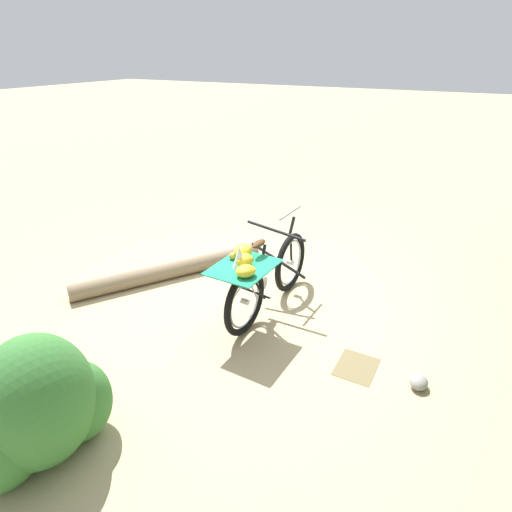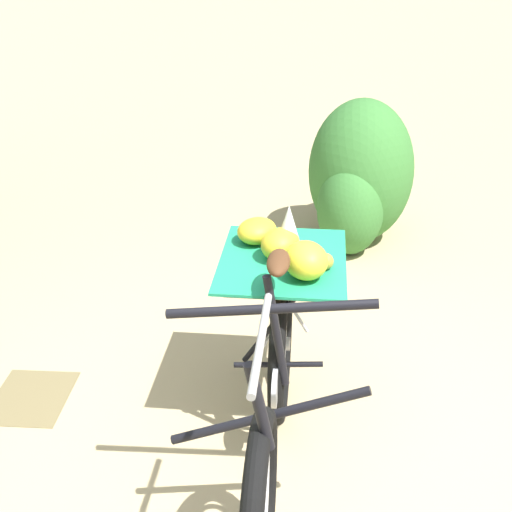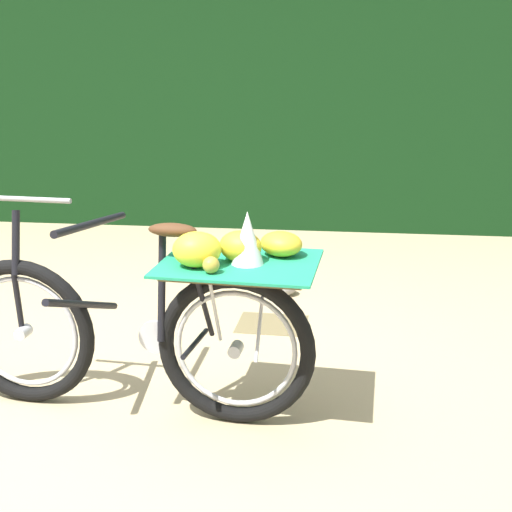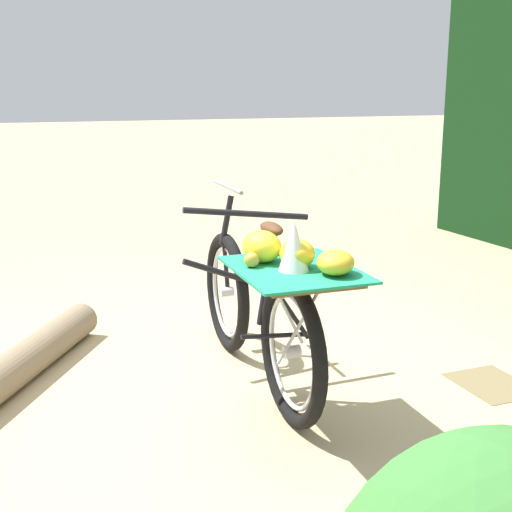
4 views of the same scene
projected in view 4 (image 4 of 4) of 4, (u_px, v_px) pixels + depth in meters
name	position (u px, v px, depth m)	size (l,w,h in m)	color
ground_plane	(214.00, 379.00, 3.88)	(60.00, 60.00, 0.00)	tan
bicycle	(263.00, 303.00, 3.64)	(1.78, 0.71, 1.03)	black
leaf_litter_patch	(492.00, 384.00, 3.82)	(0.44, 0.36, 0.01)	olive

